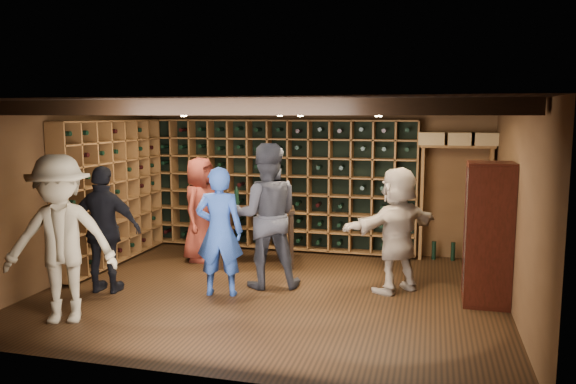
% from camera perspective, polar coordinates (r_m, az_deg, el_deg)
% --- Properties ---
extents(ground, '(6.00, 6.00, 0.00)m').
position_cam_1_polar(ground, '(7.60, -1.73, -10.12)').
color(ground, black).
rests_on(ground, ground).
extents(room_shell, '(6.00, 6.00, 6.00)m').
position_cam_1_polar(room_shell, '(7.28, -1.69, 8.43)').
color(room_shell, '#56371D').
rests_on(room_shell, ground).
extents(wine_rack_back, '(4.65, 0.30, 2.20)m').
position_cam_1_polar(wine_rack_back, '(9.69, -0.90, 0.76)').
color(wine_rack_back, brown).
rests_on(wine_rack_back, ground).
extents(wine_rack_left, '(0.30, 2.65, 2.20)m').
position_cam_1_polar(wine_rack_left, '(9.24, -17.39, 0.05)').
color(wine_rack_left, brown).
rests_on(wine_rack_left, ground).
extents(crate_shelf, '(1.20, 0.32, 2.07)m').
position_cam_1_polar(crate_shelf, '(9.30, 16.80, 2.72)').
color(crate_shelf, brown).
rests_on(crate_shelf, ground).
extents(display_cabinet, '(0.55, 0.50, 1.75)m').
position_cam_1_polar(display_cabinet, '(7.33, 19.61, -4.34)').
color(display_cabinet, black).
rests_on(display_cabinet, ground).
extents(man_blue_shirt, '(0.68, 0.51, 1.69)m').
position_cam_1_polar(man_blue_shirt, '(7.35, -6.97, -4.00)').
color(man_blue_shirt, navy).
rests_on(man_blue_shirt, ground).
extents(man_grey_suit, '(1.14, 1.01, 1.97)m').
position_cam_1_polar(man_grey_suit, '(7.63, -2.24, -2.42)').
color(man_grey_suit, black).
rests_on(man_grey_suit, ground).
extents(guest_red_floral, '(0.60, 0.86, 1.68)m').
position_cam_1_polar(guest_red_floral, '(9.13, -8.90, -1.74)').
color(guest_red_floral, maroon).
rests_on(guest_red_floral, ground).
extents(guest_woman_black, '(1.03, 0.51, 1.69)m').
position_cam_1_polar(guest_woman_black, '(7.78, -18.12, -3.66)').
color(guest_woman_black, black).
rests_on(guest_woman_black, ground).
extents(guest_khaki, '(1.41, 1.11, 1.91)m').
position_cam_1_polar(guest_khaki, '(6.83, -22.11, -4.47)').
color(guest_khaki, gray).
rests_on(guest_khaki, ground).
extents(guest_beige, '(1.44, 1.45, 1.68)m').
position_cam_1_polar(guest_beige, '(7.57, 11.05, -3.78)').
color(guest_beige, gray).
rests_on(guest_beige, ground).
extents(tasting_table, '(1.32, 0.91, 1.19)m').
position_cam_1_polar(tasting_table, '(8.76, -3.31, -2.36)').
color(tasting_table, black).
rests_on(tasting_table, ground).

